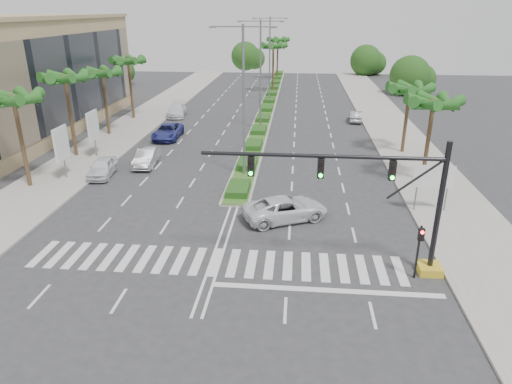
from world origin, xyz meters
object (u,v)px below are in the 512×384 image
car_parked_a (102,167)px  car_right (356,116)px  car_parked_b (147,157)px  car_parked_d (177,110)px  car_parked_c (168,132)px  car_crossing (285,209)px

car_parked_a → car_right: car_parked_a is taller
car_parked_b → car_right: size_ratio=1.14×
car_parked_b → car_parked_d: 20.12m
car_parked_d → car_parked_a: bearing=-97.8°
car_parked_a → car_parked_c: car_parked_c is taller
car_parked_d → car_right: bearing=-9.4°
car_parked_c → car_parked_d: car_parked_d is taller
car_crossing → car_parked_d: bearing=1.8°
car_crossing → car_right: (7.80, 29.11, -0.12)m
car_parked_a → car_crossing: car_crossing is taller
car_parked_a → car_crossing: (15.46, -7.11, 0.03)m
car_parked_a → car_parked_b: car_parked_b is taller
car_parked_b → car_parked_d: (-2.40, 19.97, 0.02)m
car_parked_b → car_parked_d: car_parked_d is taller
car_parked_a → car_crossing: size_ratio=0.78×
car_parked_a → car_parked_b: (2.80, 3.05, 0.01)m
car_parked_b → car_crossing: bearing=-42.9°
car_parked_b → car_crossing: (12.67, -10.16, 0.03)m
car_parked_c → car_right: size_ratio=1.37×
car_right → car_parked_c: bearing=31.3°
car_right → car_parked_b: bearing=48.9°
car_parked_c → car_parked_d: 11.08m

